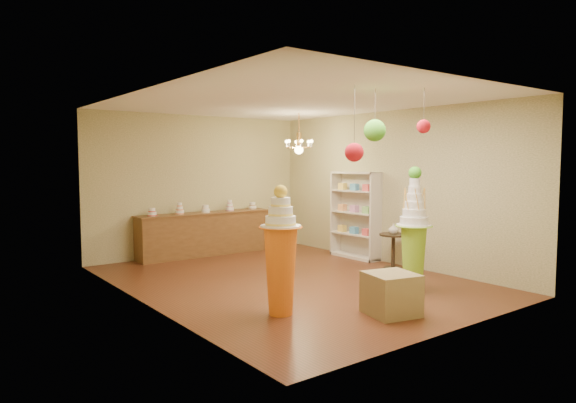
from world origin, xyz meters
TOP-DOWN VIEW (x-y plane):
  - floor at (0.00, 0.00)m, footprint 6.50×6.50m
  - ceiling at (0.00, 0.00)m, footprint 6.50×6.50m
  - wall_back at (0.00, 3.25)m, footprint 5.00×0.04m
  - wall_front at (0.00, -3.25)m, footprint 5.00×0.04m
  - wall_left at (-2.50, 0.00)m, footprint 0.04×6.50m
  - wall_right at (2.50, 0.00)m, footprint 0.04×6.50m
  - pedestal_green at (1.06, -1.77)m, footprint 0.54×0.54m
  - pedestal_orange at (-1.26, -1.47)m, footprint 0.70×0.70m
  - burlap_riser at (-0.10, -2.35)m, footprint 0.73×0.73m
  - sideboard at (0.00, 2.97)m, footprint 3.04×0.54m
  - shelving_unit at (2.34, 0.80)m, footprint 0.33×1.20m
  - round_table at (2.10, -0.45)m, footprint 0.62×0.62m
  - vase at (2.10, -0.45)m, footprint 0.23×0.23m
  - pom_red_left at (-0.46, -2.01)m, footprint 0.25×0.25m
  - pom_green_mid at (-0.00, -1.93)m, footprint 0.30×0.30m
  - pom_red_right at (0.44, -2.40)m, footprint 0.19×0.19m
  - chandelier at (1.34, 1.43)m, footprint 0.65×0.65m

SIDE VIEW (x-z plane):
  - floor at x=0.00m, z-range 0.00..0.00m
  - burlap_riser at x=-0.10m, z-range 0.00..0.55m
  - round_table at x=2.10m, z-range 0.10..0.76m
  - sideboard at x=0.00m, z-range -0.10..1.06m
  - pedestal_orange at x=-1.26m, z-range -0.13..1.58m
  - vase at x=2.10m, z-range 0.67..0.86m
  - pedestal_green at x=1.06m, z-range -0.20..1.74m
  - shelving_unit at x=2.34m, z-range 0.00..1.80m
  - wall_back at x=0.00m, z-range 0.00..3.00m
  - wall_front at x=0.00m, z-range 0.00..3.00m
  - wall_left at x=-2.50m, z-range 0.00..3.00m
  - wall_right at x=2.50m, z-range 0.00..3.00m
  - pom_red_left at x=-0.46m, z-range 1.64..2.63m
  - chandelier at x=1.34m, z-range 1.88..2.73m
  - pom_green_mid at x=0.00m, z-range 2.08..2.79m
  - pom_red_right at x=0.44m, z-range 2.18..2.79m
  - ceiling at x=0.00m, z-range 3.00..3.00m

